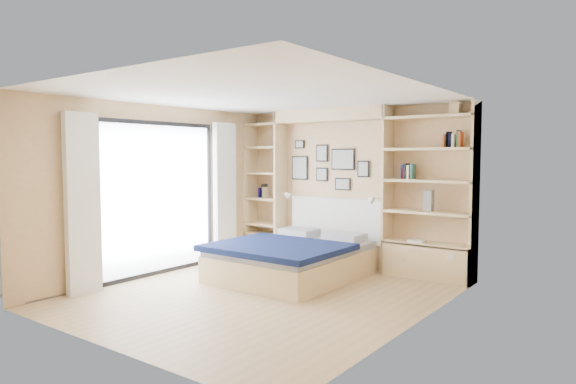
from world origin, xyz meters
The scene contains 9 objects.
ground centered at (0.00, 0.00, 0.00)m, with size 4.50×4.50×0.00m, color tan.
room_shell centered at (-0.39, 1.52, 1.08)m, with size 4.50×4.50×4.50m.
bed centered at (-0.25, 1.00, 0.28)m, with size 1.78×2.35×1.07m.
photo_gallery centered at (-0.45, 2.22, 1.60)m, with size 1.48×0.02×0.82m.
reading_lamps centered at (-0.30, 2.00, 1.10)m, with size 1.92×0.12×0.15m.
shelf_decor centered at (1.11, 2.07, 1.69)m, with size 3.53×0.23×2.03m.
deck centered at (-3.60, 0.00, 0.00)m, with size 3.20×4.00×0.05m, color #6B624F.
deck_chair centered at (-3.69, 0.80, 0.34)m, with size 0.64×0.82×0.72m.
shipping_container centered at (-12.47, 3.75, 1.19)m, with size 2.28×5.70×2.38m, color navy.
Camera 1 is at (4.04, -4.94, 1.75)m, focal length 32.00 mm.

